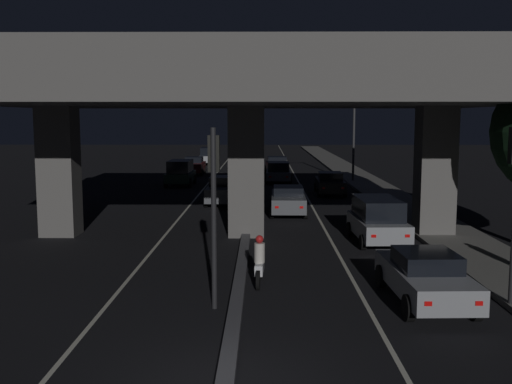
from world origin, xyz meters
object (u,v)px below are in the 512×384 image
Objects in this scene: car_grey_third at (288,200)px; car_silver_fourth_oncoming at (209,156)px; car_grey_fifth at (278,172)px; car_grey_lead_oncoming at (223,190)px; motorcycle_white_filtering_near at (259,264)px; car_dark_red_third_oncoming at (194,166)px; car_black_fourth at (330,183)px; car_silver_lead at (425,276)px; car_dark_red_sixth at (277,165)px; car_dark_green_second_oncoming at (180,172)px; street_lamp at (349,127)px; traffic_light_left_of_median at (214,186)px; car_silver_second at (378,219)px.

car_grey_third is 1.16× the size of car_silver_fourth_oncoming.
car_grey_fifth is 12.03m from car_grey_lead_oncoming.
car_dark_red_third_oncoming is at bearing 12.96° from motorcycle_white_filtering_near.
car_silver_lead is at bearing -178.83° from car_black_fourth.
car_dark_red_sixth is 11.63m from car_dark_green_second_oncoming.
car_dark_red_third_oncoming is at bearing 20.03° from car_grey_third.
car_grey_fifth is (-3.21, 30.40, 0.08)m from car_silver_lead.
street_lamp is at bearing 101.21° from car_dark_green_second_oncoming.
car_silver_fourth_oncoming is (-7.01, 10.84, 0.18)m from car_dark_red_sixth.
car_dark_red_third_oncoming is at bearing 97.36° from traffic_light_left_of_median.
car_grey_third is (2.60, 15.56, -2.51)m from traffic_light_left_of_median.
traffic_light_left_of_median is 1.04× the size of car_silver_lead.
car_dark_green_second_oncoming is at bearing 0.66° from car_dark_red_third_oncoming.
traffic_light_left_of_median is 1.11× the size of car_dark_green_second_oncoming.
car_dark_green_second_oncoming is at bearing 99.59° from traffic_light_left_of_median.
traffic_light_left_of_median is at bearing 171.68° from car_grey_third.
car_silver_fourth_oncoming reaches higher than car_grey_lead_oncoming.
car_grey_lead_oncoming is at bearing 166.53° from car_dark_red_sixth.
car_silver_fourth_oncoming is at bearing 10.09° from car_silver_lead.
car_silver_second is at bearing -3.59° from car_silver_lead.
motorcycle_white_filtering_near is at bearing -103.17° from street_lamp.
car_grey_third is at bearing 177.78° from car_dark_red_sixth.
car_silver_fourth_oncoming reaches higher than car_grey_third.
traffic_light_left_of_median is 29.07m from car_dark_green_second_oncoming.
car_grey_fifth is at bearing 163.99° from car_grey_lead_oncoming.
car_dark_red_third_oncoming is (-7.41, 21.70, 0.03)m from car_grey_third.
street_lamp is 1.49× the size of car_grey_third.
car_silver_second is 7.87m from car_grey_third.
car_dark_red_third_oncoming is 2.13× the size of motorcycle_white_filtering_near.
car_silver_lead is 1.07× the size of car_dark_green_second_oncoming.
car_silver_lead is 37.30m from car_dark_red_sixth.
car_grey_lead_oncoming is 1.09× the size of car_dark_green_second_oncoming.
car_dark_red_third_oncoming is (-7.29, 6.43, -0.05)m from car_grey_fifth.
motorcycle_white_filtering_near is at bearing 175.39° from car_dark_red_sixth.
car_dark_red_third_oncoming is at bearing 18.39° from car_silver_second.
car_dark_red_third_oncoming is 0.96× the size of car_silver_fourth_oncoming.
car_grey_lead_oncoming is 18.32m from car_dark_red_third_oncoming.
traffic_light_left_of_median is 31.94m from street_lamp.
street_lamp is at bearing 143.40° from car_grey_lead_oncoming.
car_dark_red_sixth is at bearing 2.99° from car_silver_lead.
street_lamp is 9.26m from car_dark_red_sixth.
car_silver_second is 1.06× the size of car_grey_fifth.
motorcycle_white_filtering_near is at bearing 62.05° from traffic_light_left_of_median.
motorcycle_white_filtering_near is at bearing 175.07° from car_grey_third.
car_grey_fifth is 9.72m from car_dark_red_third_oncoming.
car_grey_fifth reaches higher than car_silver_lead.
street_lamp reaches higher than car_grey_lead_oncoming.
car_dark_red_third_oncoming is at bearing -179.35° from car_dark_green_second_oncoming.
car_silver_second reaches higher than car_grey_fifth.
car_silver_second reaches higher than car_dark_red_third_oncoming.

